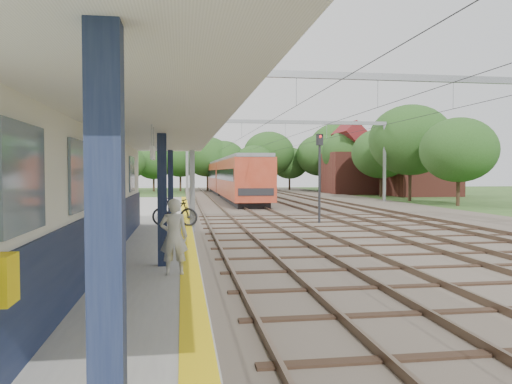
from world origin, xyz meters
TOP-DOWN VIEW (x-y plane):
  - ballast_bed at (4.00, 30.00)m, footprint 18.00×90.00m
  - platform at (-7.50, 14.00)m, footprint 5.00×52.00m
  - yellow_stripe at (-5.25, 14.00)m, footprint 0.45×52.00m
  - station_building at (-8.88, 7.00)m, footprint 3.41×18.00m
  - canopy at (-7.77, 6.00)m, footprint 6.40×20.00m
  - rail_tracks at (1.50, 30.00)m, footprint 11.80×88.00m
  - catenary_system at (3.39, 25.28)m, footprint 17.22×88.00m
  - tree_band at (3.84, 57.12)m, footprint 31.72×30.88m
  - house_near at (21.00, 46.00)m, footprint 7.00×6.12m
  - house_far at (16.00, 52.00)m, footprint 8.00×6.12m
  - person at (-5.61, 4.86)m, footprint 0.62×0.41m
  - bicycle at (-5.74, 15.00)m, footprint 2.07×1.13m
  - train at (-0.50, 45.00)m, footprint 2.91×36.26m
  - signal_post at (1.35, 17.83)m, footprint 0.36×0.32m

SIDE VIEW (x-z plane):
  - ballast_bed at x=4.00m, z-range 0.00..0.10m
  - platform at x=-7.50m, z-range 0.00..0.35m
  - rail_tracks at x=1.50m, z-range 0.10..0.25m
  - yellow_stripe at x=-5.25m, z-range 0.35..0.36m
  - bicycle at x=-5.74m, z-range 0.35..1.55m
  - person at x=-5.61m, z-range 0.35..2.05m
  - station_building at x=-8.88m, z-range 0.34..3.74m
  - train at x=-0.50m, z-range 0.22..4.05m
  - signal_post at x=1.35m, z-range 0.63..5.15m
  - house_near at x=21.00m, z-range -0.96..6.93m
  - house_far at x=16.00m, z-range -1.09..7.56m
  - canopy at x=-7.77m, z-range 1.92..5.36m
  - tree_band at x=3.84m, z-range 0.51..9.33m
  - catenary_system at x=3.39m, z-range 2.01..9.01m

